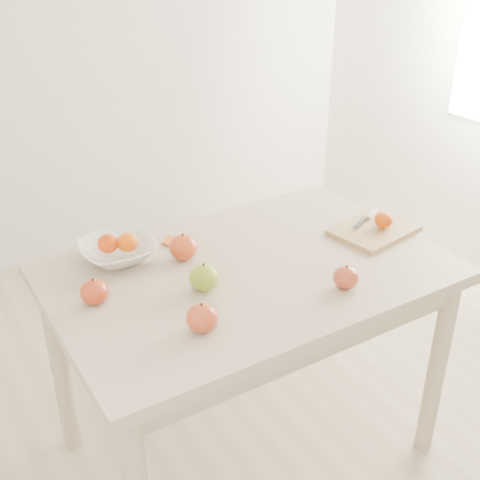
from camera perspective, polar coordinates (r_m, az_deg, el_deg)
ground at (r=2.32m, az=0.68°, el=-18.76°), size 3.50×3.50×0.00m
table at (r=1.90m, az=0.79°, el=-5.11°), size 1.20×0.80×0.75m
cutting_board at (r=2.10m, az=12.58°, el=0.89°), size 0.30×0.24×0.02m
board_tangerine at (r=2.10m, az=13.46°, el=1.86°), size 0.06×0.06×0.05m
fruit_bowl at (r=1.92m, az=-11.52°, el=-1.04°), size 0.23×0.23×0.06m
bowl_tangerine_near at (r=1.90m, az=-12.41°, el=-0.32°), size 0.07×0.07×0.06m
bowl_tangerine_far at (r=1.90m, az=-10.60°, el=-0.21°), size 0.07×0.07×0.06m
orange_peel_a at (r=2.00m, az=-6.46°, el=-0.24°), size 0.07×0.07×0.01m
orange_peel_b at (r=1.99m, az=-4.98°, el=-0.19°), size 0.05×0.04×0.01m
paring_knife at (r=2.17m, az=12.26°, el=2.28°), size 0.16×0.08×0.01m
apple_green at (r=1.72m, az=-3.44°, el=-3.57°), size 0.09×0.09×0.08m
apple_red_b at (r=1.71m, az=-13.65°, el=-4.80°), size 0.08×0.08×0.07m
apple_red_a at (r=1.88m, az=-5.39°, el=-0.69°), size 0.09×0.09×0.08m
apple_red_c at (r=1.56m, az=-3.63°, el=-7.40°), size 0.08×0.08×0.08m
apple_red_e at (r=1.76m, az=10.00°, el=-3.52°), size 0.07×0.07×0.07m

